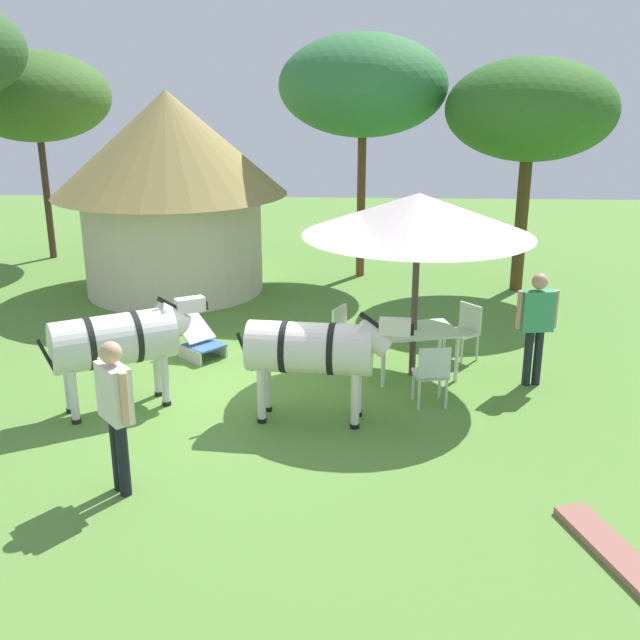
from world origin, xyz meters
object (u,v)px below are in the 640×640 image
object	(u,v)px
patio_chair_near_hut	(465,328)
striped_lounge_chair	(200,342)
acacia_tree_far_lawn	(36,97)
acacia_tree_right_background	(363,86)
patio_dining_table	(413,335)
guest_beside_umbrella	(536,319)
acacia_tree_behind_hut	(531,110)
thatched_hut	(170,180)
zebra_by_umbrella	(314,349)
patio_chair_west_end	(345,331)
shade_umbrella	(418,214)
standing_watcher	(115,404)
patio_chair_near_lawn	(432,371)
zebra_nearest_camera	(117,340)

from	to	relation	value
patio_chair_near_hut	striped_lounge_chair	distance (m)	4.30
acacia_tree_far_lawn	acacia_tree_right_background	distance (m)	7.83
patio_dining_table	guest_beside_umbrella	size ratio (longest dim) A/B	0.84
striped_lounge_chair	acacia_tree_right_background	size ratio (longest dim) A/B	0.18
acacia_tree_far_lawn	striped_lounge_chair	bearing A→B (deg)	-52.94
guest_beside_umbrella	acacia_tree_behind_hut	size ratio (longest dim) A/B	0.36
striped_lounge_chair	patio_chair_near_hut	bearing A→B (deg)	133.32
thatched_hut	acacia_tree_far_lawn	size ratio (longest dim) A/B	0.97
zebra_by_umbrella	acacia_tree_behind_hut	xyz separation A→B (m)	(3.96, 6.57, 2.71)
patio_chair_west_end	striped_lounge_chair	bearing A→B (deg)	-66.02
thatched_hut	acacia_tree_right_background	distance (m)	4.55
patio_dining_table	guest_beside_umbrella	world-z (taller)	guest_beside_umbrella
zebra_by_umbrella	shade_umbrella	bearing A→B (deg)	144.19
thatched_hut	guest_beside_umbrella	distance (m)	8.19
shade_umbrella	patio_chair_west_end	distance (m)	2.28
zebra_by_umbrella	acacia_tree_far_lawn	world-z (taller)	acacia_tree_far_lawn
patio_dining_table	acacia_tree_far_lawn	bearing A→B (deg)	139.03
striped_lounge_chair	zebra_by_umbrella	bearing A→B (deg)	83.00
standing_watcher	thatched_hut	bearing A→B (deg)	147.84
patio_chair_west_end	striped_lounge_chair	size ratio (longest dim) A/B	0.95
shade_umbrella	guest_beside_umbrella	distance (m)	2.29
patio_chair_near_lawn	striped_lounge_chair	size ratio (longest dim) A/B	0.95
thatched_hut	striped_lounge_chair	xyz separation A→B (m)	(1.31, -3.95, -2.07)
thatched_hut	shade_umbrella	xyz separation A→B (m)	(4.71, -4.58, 0.16)
patio_chair_near_hut	zebra_nearest_camera	size ratio (longest dim) A/B	0.44
patio_dining_table	striped_lounge_chair	bearing A→B (deg)	169.49
shade_umbrella	acacia_tree_far_lawn	distance (m)	11.33
patio_chair_near_hut	standing_watcher	distance (m)	6.12
acacia_tree_right_background	acacia_tree_behind_hut	bearing A→B (deg)	-17.30
shade_umbrella	patio_chair_west_end	size ratio (longest dim) A/B	3.74
shade_umbrella	acacia_tree_far_lawn	world-z (taller)	acacia_tree_far_lawn
striped_lounge_chair	zebra_nearest_camera	bearing A→B (deg)	23.35
standing_watcher	acacia_tree_behind_hut	size ratio (longest dim) A/B	0.37
patio_chair_near_hut	patio_chair_near_lawn	size ratio (longest dim) A/B	1.00
patio_chair_west_end	standing_watcher	xyz separation A→B (m)	(-2.38, -4.09, 0.54)
guest_beside_umbrella	acacia_tree_behind_hut	distance (m)	5.93
patio_chair_near_hut	patio_chair_west_end	distance (m)	1.94
patio_dining_table	acacia_tree_right_background	world-z (taller)	acacia_tree_right_background
standing_watcher	striped_lounge_chair	size ratio (longest dim) A/B	1.85
acacia_tree_behind_hut	thatched_hut	bearing A→B (deg)	-177.19
guest_beside_umbrella	standing_watcher	world-z (taller)	standing_watcher
patio_chair_near_hut	zebra_by_umbrella	distance (m)	3.35
patio_chair_near_hut	acacia_tree_far_lawn	distance (m)	11.96
guest_beside_umbrella	zebra_nearest_camera	size ratio (longest dim) A/B	0.83
thatched_hut	patio_chair_near_lawn	size ratio (longest dim) A/B	5.32
guest_beside_umbrella	acacia_tree_right_background	world-z (taller)	acacia_tree_right_background
patio_chair_near_hut	acacia_tree_behind_hut	size ratio (longest dim) A/B	0.19
patio_chair_west_end	zebra_nearest_camera	world-z (taller)	zebra_nearest_camera
thatched_hut	acacia_tree_behind_hut	bearing A→B (deg)	2.81
acacia_tree_far_lawn	patio_dining_table	bearing A→B (deg)	-40.97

